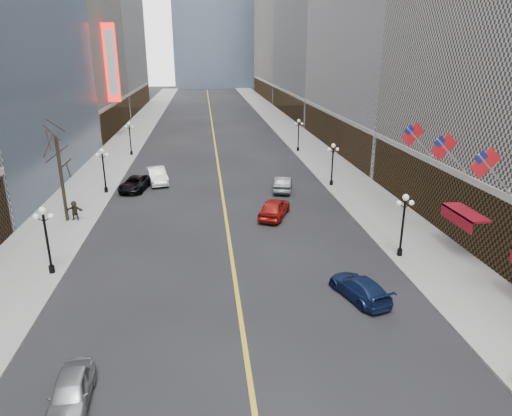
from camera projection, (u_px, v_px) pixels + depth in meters
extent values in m
cube|color=gray|center=(307.00, 146.00, 70.07)|extent=(6.00, 230.00, 0.15)
cube|color=gray|center=(120.00, 150.00, 67.08)|extent=(6.00, 230.00, 0.15)
cube|color=gold|center=(214.00, 136.00, 77.99)|extent=(0.25, 200.00, 0.02)
cube|color=#4A3D31|center=(501.00, 224.00, 31.20)|extent=(2.80, 41.00, 5.00)
cube|color=#4A3D31|center=(339.00, 131.00, 67.84)|extent=(2.80, 35.00, 5.00)
cube|color=gray|center=(347.00, 1.00, 97.79)|extent=(26.00, 40.00, 48.00)
cube|color=#4A3D31|center=(292.00, 103.00, 103.53)|extent=(2.80, 39.00, 5.00)
cube|color=#4A3D31|center=(266.00, 89.00, 143.92)|extent=(2.80, 45.00, 5.00)
cube|color=#4A3D31|center=(110.00, 117.00, 81.76)|extent=(2.80, 29.00, 5.00)
cube|color=#4A3D31|center=(135.00, 99.00, 113.69)|extent=(2.80, 37.00, 5.00)
cylinder|color=black|center=(400.00, 252.00, 32.15)|extent=(0.36, 0.36, 0.50)
cylinder|color=black|center=(402.00, 229.00, 31.58)|extent=(0.16, 0.16, 4.00)
sphere|color=white|center=(406.00, 197.00, 30.83)|extent=(0.44, 0.44, 0.44)
sphere|color=white|center=(399.00, 203.00, 30.92)|extent=(0.36, 0.36, 0.36)
sphere|color=white|center=(412.00, 203.00, 31.01)|extent=(0.36, 0.36, 0.36)
cylinder|color=black|center=(331.00, 183.00, 49.06)|extent=(0.36, 0.36, 0.50)
cylinder|color=black|center=(332.00, 167.00, 48.49)|extent=(0.16, 0.16, 4.00)
sphere|color=white|center=(333.00, 146.00, 47.74)|extent=(0.44, 0.44, 0.44)
sphere|color=white|center=(329.00, 149.00, 47.83)|extent=(0.36, 0.36, 0.36)
sphere|color=white|center=(337.00, 149.00, 47.92)|extent=(0.36, 0.36, 0.36)
cylinder|color=black|center=(298.00, 149.00, 65.97)|extent=(0.36, 0.36, 0.50)
cylinder|color=black|center=(298.00, 137.00, 65.40)|extent=(0.16, 0.16, 4.00)
sphere|color=white|center=(299.00, 121.00, 64.65)|extent=(0.44, 0.44, 0.44)
sphere|color=white|center=(296.00, 124.00, 64.73)|extent=(0.36, 0.36, 0.36)
sphere|color=white|center=(302.00, 124.00, 64.83)|extent=(0.36, 0.36, 0.36)
cylinder|color=black|center=(52.00, 269.00, 29.64)|extent=(0.36, 0.36, 0.50)
cylinder|color=black|center=(48.00, 244.00, 29.07)|extent=(0.16, 0.16, 4.00)
sphere|color=white|center=(42.00, 210.00, 28.32)|extent=(0.44, 0.44, 0.44)
sphere|color=white|center=(36.00, 217.00, 28.40)|extent=(0.36, 0.36, 0.36)
sphere|color=white|center=(51.00, 216.00, 28.49)|extent=(0.36, 0.36, 0.36)
cylinder|color=black|center=(106.00, 190.00, 46.54)|extent=(0.36, 0.36, 0.50)
cylinder|color=black|center=(104.00, 173.00, 45.97)|extent=(0.16, 0.16, 4.00)
sphere|color=white|center=(102.00, 151.00, 45.22)|extent=(0.44, 0.44, 0.44)
sphere|color=white|center=(98.00, 155.00, 45.31)|extent=(0.36, 0.36, 0.36)
sphere|color=white|center=(107.00, 155.00, 45.40)|extent=(0.36, 0.36, 0.36)
cylinder|color=black|center=(131.00, 153.00, 63.45)|extent=(0.36, 0.36, 0.50)
cylinder|color=black|center=(130.00, 140.00, 62.88)|extent=(0.16, 0.16, 4.00)
sphere|color=white|center=(129.00, 124.00, 62.13)|extent=(0.44, 0.44, 0.44)
sphere|color=white|center=(126.00, 127.00, 62.21)|extent=(0.36, 0.36, 0.36)
sphere|color=white|center=(132.00, 127.00, 62.31)|extent=(0.36, 0.36, 0.36)
cylinder|color=#B2B2B7|center=(494.00, 173.00, 27.68)|extent=(2.49, 0.12, 2.49)
cube|color=red|center=(485.00, 163.00, 27.39)|extent=(1.94, 0.04, 1.94)
cube|color=navy|center=(481.00, 157.00, 27.24)|extent=(0.88, 0.06, 0.88)
cylinder|color=#B2B2B7|center=(451.00, 155.00, 32.37)|extent=(2.49, 0.12, 2.49)
cube|color=red|center=(444.00, 147.00, 32.09)|extent=(1.94, 0.04, 1.94)
cube|color=navy|center=(440.00, 142.00, 31.94)|extent=(0.88, 0.06, 0.88)
cylinder|color=#B2B2B7|center=(420.00, 142.00, 37.07)|extent=(2.49, 0.12, 2.49)
cube|color=red|center=(413.00, 134.00, 36.79)|extent=(1.94, 0.04, 1.94)
cube|color=navy|center=(409.00, 130.00, 36.64)|extent=(0.88, 0.06, 0.88)
cube|color=maroon|center=(466.00, 212.00, 31.72)|extent=(1.40, 4.00, 0.15)
cube|color=maroon|center=(456.00, 218.00, 31.78)|extent=(0.10, 4.00, 0.90)
cube|color=red|center=(111.00, 63.00, 72.38)|extent=(2.00, 0.50, 12.00)
cube|color=white|center=(112.00, 63.00, 72.39)|extent=(1.40, 0.55, 10.00)
cylinder|color=#2D231C|center=(62.00, 179.00, 37.76)|extent=(0.28, 0.28, 7.20)
imported|color=gray|center=(71.00, 392.00, 18.57)|extent=(1.85, 4.03, 1.34)
imported|color=silver|center=(157.00, 176.00, 50.14)|extent=(3.00, 5.49, 1.72)
imported|color=black|center=(135.00, 183.00, 47.65)|extent=(3.35, 5.54, 1.44)
imported|color=#14234E|center=(360.00, 288.00, 26.79)|extent=(3.15, 4.90, 1.32)
imported|color=#9D1511|center=(274.00, 208.00, 39.83)|extent=(3.77, 5.37, 1.70)
imported|color=#454B4C|center=(283.00, 183.00, 47.45)|extent=(2.75, 5.10, 1.60)
imported|color=black|center=(74.00, 210.00, 38.72)|extent=(1.62, 0.65, 1.70)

